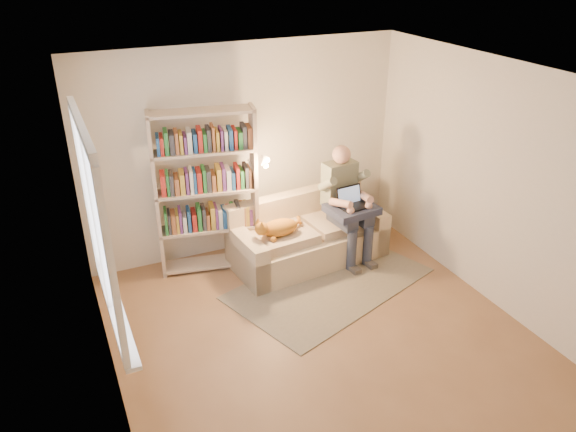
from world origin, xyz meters
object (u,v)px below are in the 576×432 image
sofa (307,238)px  person (345,198)px  laptop (352,201)px  cat (279,227)px  bookshelf (206,184)px

sofa → person: person is taller
laptop → cat: bearing=170.0°
person → laptop: size_ratio=3.91×
sofa → laptop: bearing=-31.8°
cat → bookshelf: bearing=140.2°
person → cat: (-0.91, -0.06, -0.18)m
sofa → laptop: (0.48, -0.24, 0.51)m
laptop → person: bearing=91.7°
sofa → person: 0.69m
sofa → laptop: size_ratio=5.37×
person → bookshelf: (-1.61, 0.42, 0.30)m
bookshelf → laptop: bearing=-8.4°
sofa → laptop: laptop is taller
cat → bookshelf: size_ratio=0.34×
sofa → cat: size_ratio=2.92×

